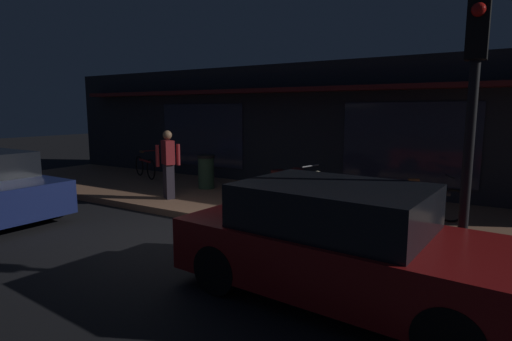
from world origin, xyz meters
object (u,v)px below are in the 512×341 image
Objects in this scene: bicycle_extra at (426,204)px; traffic_light_pole at (473,96)px; parked_car_far at (341,243)px; motorcycle at (293,184)px; trash_bin at (206,171)px; bicycle_parked at (145,167)px; person_photographer at (168,163)px.

bicycle_extra is 3.41m from traffic_light_pole.
bicycle_extra is at bearing 84.03° from parked_car_far.
motorcycle is at bearing 144.68° from traffic_light_pole.
trash_bin reaches higher than bicycle_extra.
motorcycle is at bearing -9.19° from bicycle_parked.
trash_bin is at bearing 92.10° from person_photographer.
person_photographer is (-5.73, -1.03, 0.52)m from bicycle_extra.
bicycle_parked is 1.04× the size of bicycle_extra.
trash_bin is 6.83m from parked_car_far.
motorcycle is 3.01m from trash_bin.
motorcycle is 1.08× the size of bicycle_parked.
parked_car_far is (5.35, -2.65, -0.32)m from person_photographer.
bicycle_parked and bicycle_extra have the same top height.
traffic_light_pole is (9.43, -3.54, 1.97)m from bicycle_parked.
bicycle_extra is at bearing -4.98° from trash_bin.
bicycle_parked is 8.63m from bicycle_extra.
person_photographer is 0.40× the size of parked_car_far.
person_photographer reaches higher than bicycle_extra.
bicycle_extra is at bearing 107.78° from traffic_light_pole.
bicycle_parked is 3.47m from person_photographer.
motorcycle is at bearing -10.55° from trash_bin.
motorcycle reaches higher than trash_bin.
person_photographer reaches higher than parked_car_far.
bicycle_extra is (2.83, 0.05, -0.14)m from motorcycle.
traffic_light_pole is at bearing -25.43° from trash_bin.
person_photographer is at bearing 153.64° from parked_car_far.
person_photographer is (2.85, -1.91, 0.52)m from bicycle_parked.
traffic_light_pole is at bearing 39.75° from parked_car_far.
motorcycle is 4.38m from parked_car_far.
trash_bin is at bearing 169.45° from motorcycle.
motorcycle is 1.80× the size of trash_bin.
traffic_light_pole reaches higher than parked_car_far.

